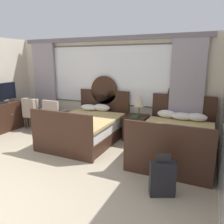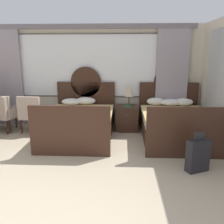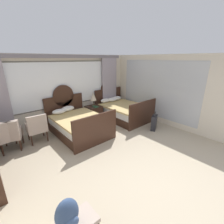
# 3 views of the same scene
# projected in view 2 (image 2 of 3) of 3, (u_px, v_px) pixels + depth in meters

# --- Properties ---
(wall_back_window) EXTENTS (6.03, 0.22, 2.70)m
(wall_back_window) POSITION_uv_depth(u_px,v_px,m) (88.00, 73.00, 6.47)
(wall_back_window) COLOR beige
(wall_back_window) RESTS_ON ground_plane
(bed_near_window) EXTENTS (1.56, 2.15, 1.61)m
(bed_near_window) POSITION_uv_depth(u_px,v_px,m) (80.00, 122.00, 5.66)
(bed_near_window) COLOR #382116
(bed_near_window) RESTS_ON ground_plane
(bed_near_mirror) EXTENTS (1.56, 2.15, 1.61)m
(bed_near_mirror) POSITION_uv_depth(u_px,v_px,m) (175.00, 123.00, 5.57)
(bed_near_mirror) COLOR #382116
(bed_near_mirror) RESTS_ON ground_plane
(nightstand_between_beds) EXTENTS (0.57, 0.60, 0.63)m
(nightstand_between_beds) POSITION_uv_depth(u_px,v_px,m) (127.00, 118.00, 6.25)
(nightstand_between_beds) COLOR #382116
(nightstand_between_beds) RESTS_ON ground_plane
(table_lamp_on_nightstand) EXTENTS (0.27, 0.27, 0.59)m
(table_lamp_on_nightstand) POSITION_uv_depth(u_px,v_px,m) (129.00, 90.00, 6.14)
(table_lamp_on_nightstand) COLOR brown
(table_lamp_on_nightstand) RESTS_ON nightstand_between_beds
(book_on_nightstand) EXTENTS (0.18, 0.26, 0.03)m
(book_on_nightstand) POSITION_uv_depth(u_px,v_px,m) (128.00, 106.00, 6.06)
(book_on_nightstand) COLOR #285133
(book_on_nightstand) RESTS_ON nightstand_between_beds
(armchair_by_window_left) EXTENTS (0.59, 0.59, 0.94)m
(armchair_by_window_left) POSITION_uv_depth(u_px,v_px,m) (32.00, 112.00, 6.00)
(armchair_by_window_left) COLOR #B29E8E
(armchair_by_window_left) RESTS_ON ground_plane
(armchair_by_window_centre) EXTENTS (0.72, 0.72, 0.94)m
(armchair_by_window_centre) POSITION_uv_depth(u_px,v_px,m) (3.00, 112.00, 6.03)
(armchair_by_window_centre) COLOR #B29E8E
(armchair_by_window_centre) RESTS_ON ground_plane
(armchair_by_window_right) EXTENTS (0.62, 0.62, 0.94)m
(armchair_by_window_right) POSITION_uv_depth(u_px,v_px,m) (1.00, 112.00, 6.03)
(armchair_by_window_right) COLOR #B29E8E
(armchair_by_window_right) RESTS_ON ground_plane
(suitcase_on_floor) EXTENTS (0.42, 0.31, 0.69)m
(suitcase_on_floor) POSITION_uv_depth(u_px,v_px,m) (198.00, 155.00, 4.02)
(suitcase_on_floor) COLOR black
(suitcase_on_floor) RESTS_ON ground_plane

